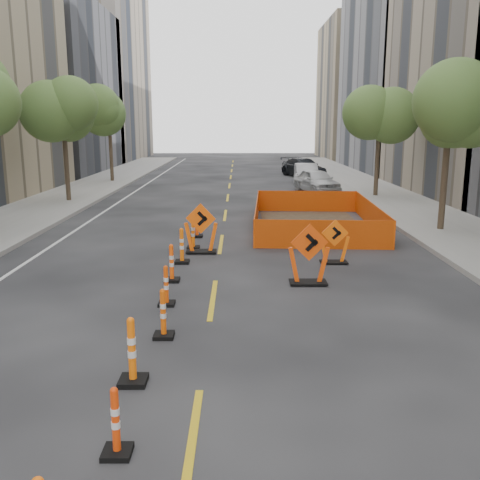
{
  "coord_description": "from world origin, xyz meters",
  "views": [
    {
      "loc": [
        0.61,
        -8.19,
        4.09
      ],
      "look_at": [
        0.65,
        5.59,
        1.1
      ],
      "focal_mm": 40.0,
      "sensor_mm": 36.0,
      "label": 1
    }
  ],
  "objects_px": {
    "chevron_sign_left": "(201,228)",
    "parked_car_mid": "(306,174)",
    "channelizer_7": "(193,233)",
    "chevron_sign_center": "(309,254)",
    "parked_car_far": "(303,167)",
    "parked_car_near": "(317,181)",
    "channelizer_1": "(116,421)",
    "channelizer_8": "(197,223)",
    "channelizer_4": "(166,285)",
    "channelizer_3": "(163,313)",
    "channelizer_6": "(182,246)",
    "channelizer_2": "(132,351)",
    "channelizer_5": "(172,263)",
    "chevron_sign_right": "(334,242)"
  },
  "relations": [
    {
      "from": "chevron_sign_center",
      "to": "parked_car_far",
      "type": "relative_size",
      "value": 0.32
    },
    {
      "from": "channelizer_7",
      "to": "parked_car_near",
      "type": "bearing_deg",
      "value": 67.36
    },
    {
      "from": "channelizer_3",
      "to": "channelizer_8",
      "type": "xyz_separation_m",
      "value": [
        -0.07,
        9.52,
        0.03
      ]
    },
    {
      "from": "channelizer_6",
      "to": "channelizer_8",
      "type": "relative_size",
      "value": 1.03
    },
    {
      "from": "channelizer_1",
      "to": "channelizer_5",
      "type": "relative_size",
      "value": 0.91
    },
    {
      "from": "channelizer_3",
      "to": "parked_car_far",
      "type": "relative_size",
      "value": 0.2
    },
    {
      "from": "channelizer_8",
      "to": "chevron_sign_left",
      "type": "xyz_separation_m",
      "value": [
        0.33,
        -2.5,
        0.29
      ]
    },
    {
      "from": "channelizer_2",
      "to": "channelizer_6",
      "type": "relative_size",
      "value": 1.05
    },
    {
      "from": "channelizer_3",
      "to": "channelizer_6",
      "type": "height_order",
      "value": "channelizer_6"
    },
    {
      "from": "channelizer_3",
      "to": "chevron_sign_left",
      "type": "bearing_deg",
      "value": 87.9
    },
    {
      "from": "parked_car_near",
      "to": "parked_car_far",
      "type": "distance_m",
      "value": 10.09
    },
    {
      "from": "channelizer_7",
      "to": "chevron_sign_left",
      "type": "xyz_separation_m",
      "value": [
        0.31,
        -0.59,
        0.29
      ]
    },
    {
      "from": "chevron_sign_left",
      "to": "parked_car_mid",
      "type": "height_order",
      "value": "chevron_sign_left"
    },
    {
      "from": "channelizer_7",
      "to": "channelizer_4",
      "type": "bearing_deg",
      "value": -91.45
    },
    {
      "from": "channelizer_4",
      "to": "channelizer_8",
      "type": "xyz_separation_m",
      "value": [
        0.13,
        7.62,
        0.05
      ]
    },
    {
      "from": "channelizer_8",
      "to": "parked_car_mid",
      "type": "distance_m",
      "value": 19.03
    },
    {
      "from": "parked_car_near",
      "to": "channelizer_4",
      "type": "bearing_deg",
      "value": -122.73
    },
    {
      "from": "chevron_sign_center",
      "to": "parked_car_mid",
      "type": "distance_m",
      "value": 24.12
    },
    {
      "from": "channelizer_8",
      "to": "chevron_sign_center",
      "type": "height_order",
      "value": "chevron_sign_center"
    },
    {
      "from": "chevron_sign_left",
      "to": "channelizer_7",
      "type": "bearing_deg",
      "value": 128.06
    },
    {
      "from": "channelizer_4",
      "to": "parked_car_near",
      "type": "xyz_separation_m",
      "value": [
        6.42,
        20.75,
        0.24
      ]
    },
    {
      "from": "channelizer_3",
      "to": "parked_car_mid",
      "type": "height_order",
      "value": "parked_car_mid"
    },
    {
      "from": "channelizer_1",
      "to": "chevron_sign_center",
      "type": "relative_size",
      "value": 0.58
    },
    {
      "from": "channelizer_3",
      "to": "channelizer_8",
      "type": "relative_size",
      "value": 0.95
    },
    {
      "from": "channelizer_7",
      "to": "parked_car_far",
      "type": "relative_size",
      "value": 0.21
    },
    {
      "from": "channelizer_2",
      "to": "chevron_sign_center",
      "type": "relative_size",
      "value": 0.7
    },
    {
      "from": "channelizer_3",
      "to": "channelizer_4",
      "type": "relative_size",
      "value": 1.05
    },
    {
      "from": "channelizer_4",
      "to": "channelizer_6",
      "type": "bearing_deg",
      "value": 90.54
    },
    {
      "from": "channelizer_4",
      "to": "parked_car_near",
      "type": "relative_size",
      "value": 0.22
    },
    {
      "from": "parked_car_far",
      "to": "channelizer_7",
      "type": "bearing_deg",
      "value": -125.51
    },
    {
      "from": "channelizer_2",
      "to": "chevron_sign_center",
      "type": "distance_m",
      "value": 6.5
    },
    {
      "from": "channelizer_2",
      "to": "chevron_sign_left",
      "type": "distance_m",
      "value": 8.95
    },
    {
      "from": "channelizer_5",
      "to": "parked_car_mid",
      "type": "xyz_separation_m",
      "value": [
        6.5,
        23.68,
        0.19
      ]
    },
    {
      "from": "channelizer_1",
      "to": "parked_car_far",
      "type": "height_order",
      "value": "parked_car_far"
    },
    {
      "from": "channelizer_4",
      "to": "channelizer_5",
      "type": "relative_size",
      "value": 0.93
    },
    {
      "from": "channelizer_4",
      "to": "parked_car_near",
      "type": "height_order",
      "value": "parked_car_near"
    },
    {
      "from": "channelizer_1",
      "to": "chevron_sign_center",
      "type": "height_order",
      "value": "chevron_sign_center"
    },
    {
      "from": "channelizer_5",
      "to": "parked_car_near",
      "type": "distance_m",
      "value": 19.95
    },
    {
      "from": "channelizer_1",
      "to": "channelizer_5",
      "type": "bearing_deg",
      "value": 91.76
    },
    {
      "from": "channelizer_6",
      "to": "parked_car_near",
      "type": "relative_size",
      "value": 0.26
    },
    {
      "from": "channelizer_4",
      "to": "parked_car_far",
      "type": "distance_m",
      "value": 31.57
    },
    {
      "from": "parked_car_near",
      "to": "channelizer_8",
      "type": "bearing_deg",
      "value": -131.14
    },
    {
      "from": "channelizer_4",
      "to": "parked_car_mid",
      "type": "xyz_separation_m",
      "value": [
        6.39,
        25.59,
        0.23
      ]
    },
    {
      "from": "channelizer_4",
      "to": "chevron_sign_right",
      "type": "bearing_deg",
      "value": 39.88
    },
    {
      "from": "channelizer_8",
      "to": "chevron_sign_center",
      "type": "relative_size",
      "value": 0.65
    },
    {
      "from": "chevron_sign_left",
      "to": "parked_car_far",
      "type": "height_order",
      "value": "chevron_sign_left"
    },
    {
      "from": "chevron_sign_right",
      "to": "parked_car_far",
      "type": "height_order",
      "value": "parked_car_far"
    },
    {
      "from": "channelizer_8",
      "to": "parked_car_mid",
      "type": "xyz_separation_m",
      "value": [
        6.27,
        17.97,
        0.18
      ]
    },
    {
      "from": "parked_car_mid",
      "to": "chevron_sign_right",
      "type": "bearing_deg",
      "value": -92.8
    },
    {
      "from": "chevron_sign_center",
      "to": "parked_car_mid",
      "type": "bearing_deg",
      "value": 79.47
    }
  ]
}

